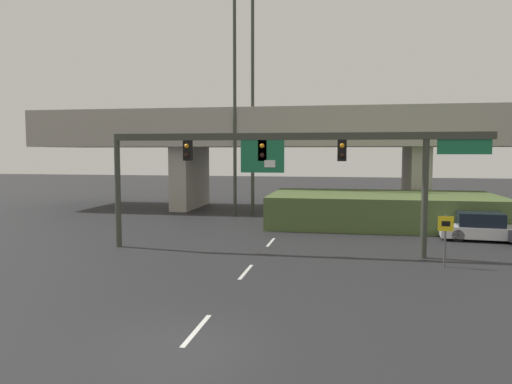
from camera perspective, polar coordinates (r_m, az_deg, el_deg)
name	(u,v)px	position (r m, az deg, el deg)	size (l,w,h in m)	color
ground_plane	(183,346)	(12.67, -8.34, -17.05)	(160.00, 160.00, 0.00)	#262628
lane_markings	(271,242)	(25.81, 1.70, -5.75)	(0.14, 28.08, 0.01)	silver
signal_gantry	(284,155)	(22.75, 3.25, 4.29)	(17.28, 0.44, 5.51)	#383D33
speed_limit_sign	(445,233)	(21.55, 20.83, -4.40)	(0.60, 0.11, 2.12)	#4C4C4C
highway_light_pole_near	(235,88)	(36.66, -2.45, 11.74)	(0.70, 0.36, 17.59)	#383D33
highway_light_pole_far	(253,91)	(36.57, -0.39, 11.46)	(0.70, 0.36, 17.22)	#383D33
overpass_bridge	(299,139)	(39.68, 4.89, 6.02)	(42.19, 8.15, 7.87)	#A39E93
grass_embankment	(382,209)	(32.64, 14.21, -1.95)	(14.00, 7.69, 1.97)	#4C6033
parked_sedan_near_right	(482,228)	(28.81, 24.46, -3.72)	(4.47, 2.25, 1.47)	silver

